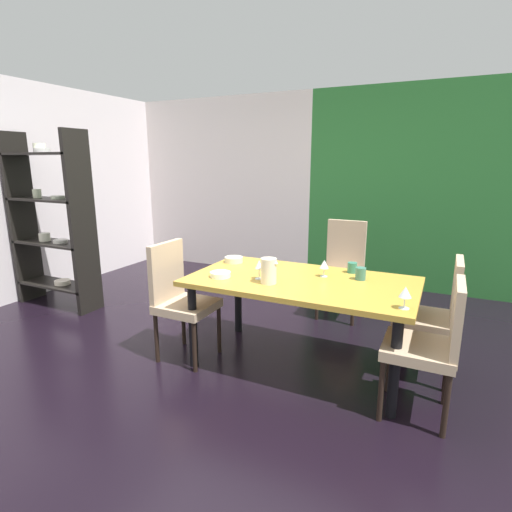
{
  "coord_description": "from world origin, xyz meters",
  "views": [
    {
      "loc": [
        1.78,
        -2.66,
        1.66
      ],
      "look_at": [
        0.32,
        0.39,
        0.85
      ],
      "focal_mm": 28.0,
      "sensor_mm": 36.0,
      "label": 1
    }
  ],
  "objects_px": {
    "chair_right_near": "(433,341)",
    "serving_bowl_near_shelf": "(220,274)",
    "dining_table": "(301,289)",
    "wine_glass_near_window": "(405,293)",
    "chair_left_near": "(179,295)",
    "wine_glass_west": "(259,265)",
    "chair_right_far": "(436,312)",
    "display_shelf": "(51,220)",
    "serving_bowl_rear": "(234,260)",
    "pitcher_south": "(269,271)",
    "chair_head_far": "(343,264)",
    "cup_right": "(361,274)",
    "wine_glass_center": "(324,265)",
    "cup_front": "(352,268)"
  },
  "relations": [
    {
      "from": "dining_table",
      "to": "wine_glass_near_window",
      "type": "bearing_deg",
      "value": -22.6
    },
    {
      "from": "chair_head_far",
      "to": "wine_glass_near_window",
      "type": "relative_size",
      "value": 7.07
    },
    {
      "from": "chair_right_near",
      "to": "serving_bowl_rear",
      "type": "distance_m",
      "value": 1.83
    },
    {
      "from": "chair_right_near",
      "to": "cup_front",
      "type": "bearing_deg",
      "value": 46.16
    },
    {
      "from": "pitcher_south",
      "to": "chair_head_far",
      "type": "bearing_deg",
      "value": 81.74
    },
    {
      "from": "serving_bowl_near_shelf",
      "to": "cup_right",
      "type": "relative_size",
      "value": 1.68
    },
    {
      "from": "cup_right",
      "to": "cup_front",
      "type": "height_order",
      "value": "cup_right"
    },
    {
      "from": "chair_left_near",
      "to": "cup_right",
      "type": "height_order",
      "value": "chair_left_near"
    },
    {
      "from": "chair_left_near",
      "to": "cup_right",
      "type": "relative_size",
      "value": 10.1
    },
    {
      "from": "chair_left_near",
      "to": "chair_right_near",
      "type": "relative_size",
      "value": 1.06
    },
    {
      "from": "chair_left_near",
      "to": "chair_head_far",
      "type": "relative_size",
      "value": 0.96
    },
    {
      "from": "chair_head_far",
      "to": "dining_table",
      "type": "bearing_deg",
      "value": 88.85
    },
    {
      "from": "pitcher_south",
      "to": "serving_bowl_rear",
      "type": "bearing_deg",
      "value": 140.51
    },
    {
      "from": "wine_glass_center",
      "to": "pitcher_south",
      "type": "height_order",
      "value": "pitcher_south"
    },
    {
      "from": "cup_front",
      "to": "serving_bowl_near_shelf",
      "type": "bearing_deg",
      "value": -147.7
    },
    {
      "from": "chair_left_near",
      "to": "wine_glass_west",
      "type": "relative_size",
      "value": 6.49
    },
    {
      "from": "chair_head_far",
      "to": "wine_glass_near_window",
      "type": "xyz_separation_m",
      "value": [
        0.78,
        -1.62,
        0.28
      ]
    },
    {
      "from": "chair_right_near",
      "to": "serving_bowl_near_shelf",
      "type": "xyz_separation_m",
      "value": [
        -1.6,
        0.05,
        0.23
      ]
    },
    {
      "from": "serving_bowl_near_shelf",
      "to": "pitcher_south",
      "type": "distance_m",
      "value": 0.43
    },
    {
      "from": "display_shelf",
      "to": "serving_bowl_near_shelf",
      "type": "xyz_separation_m",
      "value": [
        2.43,
        -0.37,
        -0.24
      ]
    },
    {
      "from": "wine_glass_near_window",
      "to": "cup_front",
      "type": "relative_size",
      "value": 1.68
    },
    {
      "from": "chair_right_near",
      "to": "chair_right_far",
      "type": "relative_size",
      "value": 0.98
    },
    {
      "from": "dining_table",
      "to": "wine_glass_near_window",
      "type": "relative_size",
      "value": 12.08
    },
    {
      "from": "chair_right_far",
      "to": "display_shelf",
      "type": "distance_m",
      "value": 4.05
    },
    {
      "from": "chair_left_near",
      "to": "cup_front",
      "type": "xyz_separation_m",
      "value": [
        1.31,
        0.64,
        0.24
      ]
    },
    {
      "from": "dining_table",
      "to": "wine_glass_west",
      "type": "bearing_deg",
      "value": -155.57
    },
    {
      "from": "chair_head_far",
      "to": "pitcher_south",
      "type": "distance_m",
      "value": 1.54
    },
    {
      "from": "chair_head_far",
      "to": "wine_glass_west",
      "type": "bearing_deg",
      "value": 76.92
    },
    {
      "from": "serving_bowl_near_shelf",
      "to": "pitcher_south",
      "type": "height_order",
      "value": "pitcher_south"
    },
    {
      "from": "chair_left_near",
      "to": "wine_glass_west",
      "type": "distance_m",
      "value": 0.76
    },
    {
      "from": "display_shelf",
      "to": "wine_glass_near_window",
      "type": "height_order",
      "value": "display_shelf"
    },
    {
      "from": "chair_right_near",
      "to": "cup_right",
      "type": "bearing_deg",
      "value": 50.41
    },
    {
      "from": "chair_right_far",
      "to": "wine_glass_west",
      "type": "distance_m",
      "value": 1.4
    },
    {
      "from": "chair_left_near",
      "to": "cup_front",
      "type": "bearing_deg",
      "value": 116.07
    },
    {
      "from": "wine_glass_near_window",
      "to": "pitcher_south",
      "type": "relative_size",
      "value": 0.74
    },
    {
      "from": "wine_glass_west",
      "to": "chair_head_far",
      "type": "bearing_deg",
      "value": 76.92
    },
    {
      "from": "display_shelf",
      "to": "wine_glass_center",
      "type": "bearing_deg",
      "value": 0.09
    },
    {
      "from": "wine_glass_center",
      "to": "wine_glass_west",
      "type": "relative_size",
      "value": 0.91
    },
    {
      "from": "serving_bowl_rear",
      "to": "cup_right",
      "type": "height_order",
      "value": "cup_right"
    },
    {
      "from": "dining_table",
      "to": "serving_bowl_rear",
      "type": "bearing_deg",
      "value": 161.62
    },
    {
      "from": "dining_table",
      "to": "serving_bowl_rear",
      "type": "xyz_separation_m",
      "value": [
        -0.75,
        0.25,
        0.11
      ]
    },
    {
      "from": "chair_right_far",
      "to": "wine_glass_west",
      "type": "height_order",
      "value": "chair_right_far"
    },
    {
      "from": "chair_right_near",
      "to": "serving_bowl_rear",
      "type": "relative_size",
      "value": 5.57
    },
    {
      "from": "chair_head_far",
      "to": "serving_bowl_rear",
      "type": "xyz_separation_m",
      "value": [
        -0.77,
        -1.04,
        0.2
      ]
    },
    {
      "from": "serving_bowl_rear",
      "to": "pitcher_south",
      "type": "xyz_separation_m",
      "value": [
        0.56,
        -0.46,
        0.07
      ]
    },
    {
      "from": "chair_right_near",
      "to": "chair_head_far",
      "type": "relative_size",
      "value": 0.91
    },
    {
      "from": "serving_bowl_near_shelf",
      "to": "cup_right",
      "type": "height_order",
      "value": "cup_right"
    },
    {
      "from": "dining_table",
      "to": "serving_bowl_near_shelf",
      "type": "relative_size",
      "value": 10.68
    },
    {
      "from": "serving_bowl_rear",
      "to": "cup_right",
      "type": "distance_m",
      "value": 1.17
    },
    {
      "from": "chair_right_near",
      "to": "cup_right",
      "type": "height_order",
      "value": "chair_right_near"
    }
  ]
}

